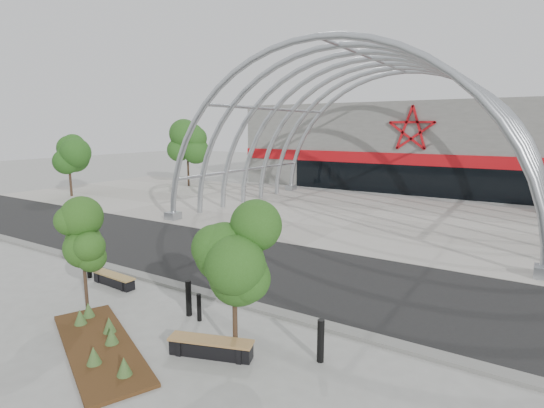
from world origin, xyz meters
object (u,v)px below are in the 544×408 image
street_tree_0 (82,240)px  bollard_2 (199,307)px  bench_0 (114,280)px  bench_1 (211,348)px  street_tree_1 (234,251)px

street_tree_0 → bollard_2: (3.48, 1.41, -1.93)m
bench_0 → bollard_2: 4.70m
street_tree_0 → bench_0: (-1.19, 1.91, -2.15)m
bench_0 → bench_1: size_ratio=0.91×
street_tree_0 → street_tree_1: 5.55m
bench_0 → bollard_2: size_ratio=2.39×
bollard_2 → bench_1: bearing=-40.0°
street_tree_1 → bench_1: bearing=-129.9°
street_tree_1 → bench_0: 7.29m
street_tree_0 → street_tree_1: bearing=5.6°
bench_0 → street_tree_1: bearing=-11.5°
street_tree_1 → bench_1: size_ratio=1.70×
street_tree_1 → bench_0: street_tree_1 is taller
street_tree_0 → bollard_2: 4.22m
bench_1 → bollard_2: size_ratio=2.63×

